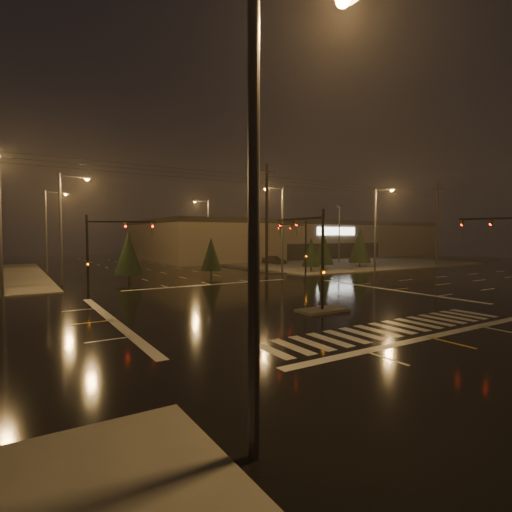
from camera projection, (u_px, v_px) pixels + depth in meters
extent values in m
plane|color=black|center=(282.00, 302.00, 26.80)|extent=(140.00, 140.00, 0.00)
cube|color=#494641|center=(322.00, 261.00, 68.08)|extent=(36.00, 36.00, 0.12)
cube|color=#494641|center=(322.00, 310.00, 23.41)|extent=(3.00, 1.60, 0.15)
cube|color=beige|center=(392.00, 328.00, 19.18)|extent=(15.00, 2.60, 0.01)
cube|color=beige|center=(429.00, 337.00, 17.48)|extent=(16.00, 0.50, 0.01)
cube|color=beige|center=(211.00, 285.00, 36.12)|extent=(16.00, 0.50, 0.01)
cube|color=black|center=(352.00, 261.00, 69.03)|extent=(50.00, 24.00, 0.08)
cube|color=brown|center=(290.00, 240.00, 84.09)|extent=(60.00, 28.00, 7.00)
cube|color=black|center=(290.00, 224.00, 83.92)|extent=(60.20, 28.20, 0.80)
cube|color=white|center=(337.00, 231.00, 72.06)|extent=(9.00, 0.20, 1.40)
cube|color=black|center=(336.00, 251.00, 72.29)|extent=(22.00, 0.15, 2.80)
cylinder|color=black|center=(323.00, 260.00, 23.26)|extent=(0.18, 0.18, 6.00)
cylinder|color=black|center=(299.00, 219.00, 25.03)|extent=(0.12, 4.50, 0.12)
imported|color=#594707|center=(280.00, 221.00, 26.75)|extent=(0.16, 0.20, 1.00)
cube|color=#594707|center=(322.00, 272.00, 23.29)|extent=(0.25, 0.18, 0.35)
cylinder|color=black|center=(306.00, 249.00, 41.09)|extent=(0.18, 0.18, 6.00)
cylinder|color=black|center=(293.00, 225.00, 39.00)|extent=(4.74, 1.82, 0.12)
imported|color=#594707|center=(279.00, 225.00, 37.23)|extent=(0.24, 0.22, 1.00)
cube|color=#594707|center=(306.00, 256.00, 41.13)|extent=(0.25, 0.18, 0.35)
cylinder|color=black|center=(87.00, 255.00, 29.99)|extent=(0.18, 0.18, 6.00)
cylinder|color=black|center=(122.00, 222.00, 30.38)|extent=(4.74, 1.82, 0.12)
imported|color=#594707|center=(152.00, 223.00, 30.85)|extent=(0.24, 0.22, 1.00)
cube|color=#594707|center=(88.00, 264.00, 30.03)|extent=(0.25, 0.18, 0.35)
cylinder|color=black|center=(495.00, 218.00, 24.40)|extent=(1.48, 3.80, 0.12)
imported|color=#594707|center=(463.00, 220.00, 25.51)|extent=(0.22, 0.24, 1.00)
cylinder|color=#38383A|center=(254.00, 208.00, 7.75)|extent=(0.24, 0.24, 10.00)
sphere|color=orange|center=(343.00, 0.00, 8.73)|extent=(0.32, 0.32, 0.32)
cylinder|color=#38383A|center=(61.00, 229.00, 35.71)|extent=(0.24, 0.24, 10.00)
cylinder|color=#38383A|center=(74.00, 176.00, 36.10)|extent=(2.40, 0.14, 0.14)
cube|color=#38383A|center=(87.00, 178.00, 36.68)|extent=(0.70, 0.30, 0.18)
sphere|color=orange|center=(87.00, 179.00, 36.69)|extent=(0.32, 0.32, 0.32)
cylinder|color=#38383A|center=(46.00, 231.00, 49.27)|extent=(0.24, 0.24, 10.00)
cylinder|color=#38383A|center=(56.00, 192.00, 49.65)|extent=(2.40, 0.14, 0.14)
cube|color=#38383A|center=(65.00, 193.00, 50.24)|extent=(0.70, 0.30, 0.18)
sphere|color=orange|center=(66.00, 194.00, 50.24)|extent=(0.32, 0.32, 0.32)
cylinder|color=#38383A|center=(282.00, 231.00, 46.18)|extent=(0.24, 0.24, 10.00)
cylinder|color=#38383A|center=(274.00, 188.00, 45.29)|extent=(2.40, 0.14, 0.14)
cube|color=#38383A|center=(266.00, 188.00, 44.71)|extent=(0.70, 0.30, 0.18)
sphere|color=orange|center=(266.00, 189.00, 44.72)|extent=(0.32, 0.32, 0.32)
cylinder|color=#38383A|center=(209.00, 232.00, 63.12)|extent=(0.24, 0.24, 10.00)
cylinder|color=#38383A|center=(201.00, 201.00, 62.24)|extent=(2.40, 0.14, 0.14)
cube|color=#38383A|center=(195.00, 201.00, 61.66)|extent=(0.70, 0.30, 0.18)
sphere|color=orange|center=(195.00, 202.00, 61.66)|extent=(0.32, 0.32, 0.32)
cylinder|color=#38383A|center=(0.00, 228.00, 27.83)|extent=(0.24, 0.24, 10.00)
cylinder|color=#38383A|center=(375.00, 231.00, 47.91)|extent=(0.24, 0.24, 10.00)
cylinder|color=#38383A|center=(384.00, 190.00, 46.65)|extent=(0.14, 2.40, 0.14)
cube|color=#38383A|center=(392.00, 189.00, 45.72)|extent=(0.30, 0.70, 0.18)
sphere|color=orange|center=(392.00, 190.00, 45.72)|extent=(0.32, 0.32, 0.32)
cylinder|color=black|center=(267.00, 221.00, 42.58)|extent=(0.32, 0.32, 12.00)
cube|color=black|center=(267.00, 172.00, 42.31)|extent=(2.20, 0.12, 0.12)
cylinder|color=black|center=(437.00, 225.00, 58.44)|extent=(0.32, 0.32, 12.00)
cube|color=black|center=(438.00, 189.00, 58.17)|extent=(2.20, 0.12, 0.12)
cylinder|color=black|center=(311.00, 269.00, 48.20)|extent=(0.18, 0.18, 0.70)
cone|color=black|center=(311.00, 252.00, 48.09)|extent=(2.22, 2.22, 3.46)
cylinder|color=black|center=(324.00, 267.00, 51.54)|extent=(0.18, 0.18, 0.70)
cone|color=black|center=(324.00, 249.00, 51.42)|extent=(2.54, 2.54, 3.97)
cylinder|color=black|center=(360.00, 265.00, 55.18)|extent=(0.18, 0.18, 0.70)
cone|color=black|center=(360.00, 245.00, 55.04)|extent=(3.06, 3.06, 4.79)
cylinder|color=black|center=(129.00, 278.00, 38.06)|extent=(0.18, 0.18, 0.70)
cone|color=black|center=(129.00, 253.00, 37.94)|extent=(2.65, 2.65, 4.13)
cylinder|color=black|center=(211.00, 274.00, 42.78)|extent=(0.18, 0.18, 0.70)
cone|color=black|center=(211.00, 254.00, 42.67)|extent=(2.25, 2.25, 3.51)
imported|color=black|center=(274.00, 260.00, 60.81)|extent=(2.57, 4.43, 1.42)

